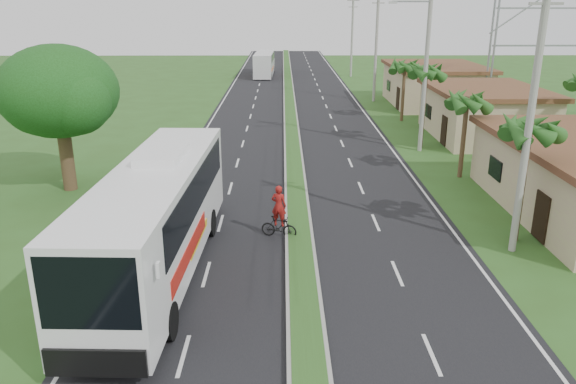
{
  "coord_description": "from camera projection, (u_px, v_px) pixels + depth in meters",
  "views": [
    {
      "loc": [
        -0.69,
        -18.49,
        9.43
      ],
      "look_at": [
        -0.47,
        4.08,
        1.8
      ],
      "focal_mm": 35.0,
      "sensor_mm": 36.0,
      "label": 1
    }
  ],
  "objects": [
    {
      "name": "motorcyclist",
      "position": [
        279.0,
        218.0,
        23.46
      ],
      "size": [
        1.62,
        0.89,
        2.31
      ],
      "rotation": [
        0.0,
        0.0,
        -0.31
      ],
      "color": "black",
      "rests_on": "ground"
    },
    {
      "name": "utility_pole_b",
      "position": [
        426.0,
        55.0,
        35.66
      ],
      "size": [
        3.2,
        0.28,
        12.0
      ],
      "color": "gray",
      "rests_on": "ground"
    },
    {
      "name": "palm_verge_b",
      "position": [
        467.0,
        101.0,
        30.6
      ],
      "size": [
        2.4,
        2.4,
        5.05
      ],
      "color": "#473321",
      "rests_on": "ground"
    },
    {
      "name": "palm_verge_d",
      "position": [
        405.0,
        66.0,
        45.69
      ],
      "size": [
        2.4,
        2.4,
        5.25
      ],
      "color": "#473321",
      "rests_on": "ground"
    },
    {
      "name": "ground",
      "position": [
        302.0,
        274.0,
        20.54
      ],
      "size": [
        180.0,
        180.0,
        0.0
      ],
      "primitive_type": "plane",
      "color": "#2F521E",
      "rests_on": "ground"
    },
    {
      "name": "palm_verge_c",
      "position": [
        426.0,
        72.0,
        36.98
      ],
      "size": [
        2.4,
        2.4,
        5.85
      ],
      "color": "#473321",
      "rests_on": "ground"
    },
    {
      "name": "lane_edge_left",
      "position": [
        197.0,
        144.0,
        39.42
      ],
      "size": [
        0.12,
        160.0,
        0.01
      ],
      "primitive_type": "cube",
      "color": "silver",
      "rests_on": "ground"
    },
    {
      "name": "palm_verge_a",
      "position": [
        530.0,
        129.0,
        21.94
      ],
      "size": [
        2.4,
        2.4,
        5.45
      ],
      "color": "#473321",
      "rests_on": "ground"
    },
    {
      "name": "utility_pole_c",
      "position": [
        376.0,
        43.0,
        54.79
      ],
      "size": [
        1.6,
        0.28,
        11.0
      ],
      "color": "gray",
      "rests_on": "ground"
    },
    {
      "name": "road_asphalt",
      "position": [
        292.0,
        144.0,
        39.48
      ],
      "size": [
        14.0,
        160.0,
        0.02
      ],
      "primitive_type": "cube",
      "color": "black",
      "rests_on": "ground"
    },
    {
      "name": "shop_far",
      "position": [
        434.0,
        85.0,
        54.15
      ],
      "size": [
        8.6,
        11.6,
        3.82
      ],
      "color": "tan",
      "rests_on": "ground"
    },
    {
      "name": "utility_pole_a",
      "position": [
        531.0,
        110.0,
        20.69
      ],
      "size": [
        1.6,
        0.28,
        11.0
      ],
      "color": "gray",
      "rests_on": "ground"
    },
    {
      "name": "billboard_lattice",
      "position": [
        553.0,
        35.0,
        46.97
      ],
      "size": [
        10.18,
        1.18,
        12.07
      ],
      "color": "gray",
      "rests_on": "ground"
    },
    {
      "name": "shop_mid",
      "position": [
        484.0,
        112.0,
        40.91
      ],
      "size": [
        7.6,
        10.6,
        3.67
      ],
      "color": "tan",
      "rests_on": "ground"
    },
    {
      "name": "median_strip",
      "position": [
        292.0,
        142.0,
        39.45
      ],
      "size": [
        1.2,
        160.0,
        0.18
      ],
      "color": "gray",
      "rests_on": "ground"
    },
    {
      "name": "shade_tree",
      "position": [
        57.0,
        95.0,
        28.31
      ],
      "size": [
        6.3,
        6.0,
        7.54
      ],
      "color": "#473321",
      "rests_on": "ground"
    },
    {
      "name": "utility_pole_d",
      "position": [
        352.0,
        35.0,
        73.82
      ],
      "size": [
        1.6,
        0.28,
        10.5
      ],
      "color": "gray",
      "rests_on": "ground"
    },
    {
      "name": "coach_bus_far",
      "position": [
        264.0,
        63.0,
        75.83
      ],
      "size": [
        2.6,
        10.66,
        3.09
      ],
      "rotation": [
        0.0,
        0.0,
        -0.03
      ],
      "color": "silver",
      "rests_on": "ground"
    },
    {
      "name": "coach_bus_main",
      "position": [
        157.0,
        212.0,
        19.94
      ],
      "size": [
        3.22,
        13.39,
        4.3
      ],
      "rotation": [
        0.0,
        0.0,
        -0.03
      ],
      "color": "white",
      "rests_on": "ground"
    },
    {
      "name": "lane_edge_right",
      "position": [
        387.0,
        144.0,
        39.54
      ],
      "size": [
        0.12,
        160.0,
        0.01
      ],
      "primitive_type": "cube",
      "color": "silver",
      "rests_on": "ground"
    }
  ]
}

